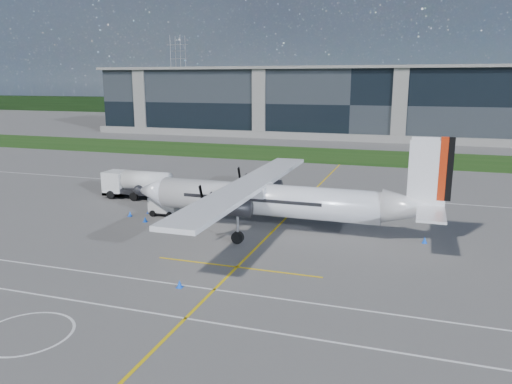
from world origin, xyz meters
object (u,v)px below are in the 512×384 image
safety_cone_portwing (180,284)px  safety_cone_tail (425,240)px  safety_cone_nose_port (145,219)px  safety_cone_fwd (130,214)px  pylon_west (179,74)px  ground_crew_person (174,200)px  safety_cone_nose_stbd (149,211)px  baggage_tug (165,206)px  turboprop_aircraft (278,182)px  fuel_tanker_truck (133,184)px

safety_cone_portwing → safety_cone_tail: bearing=43.9°
safety_cone_nose_port → safety_cone_fwd: bearing=152.2°
pylon_west → safety_cone_fwd: pylon_west is taller
safety_cone_nose_port → ground_crew_person: bearing=85.7°
safety_cone_nose_stbd → safety_cone_fwd: same height
baggage_tug → safety_cone_portwing: size_ratio=5.96×
safety_cone_portwing → safety_cone_tail: size_ratio=1.00×
safety_cone_tail → safety_cone_nose_stbd: bearing=177.3°
turboprop_aircraft → safety_cone_fwd: (-14.52, 0.00, -4.00)m
turboprop_aircraft → safety_cone_nose_stbd: (-13.39, 1.55, -4.00)m
safety_cone_portwing → safety_cone_nose_stbd: size_ratio=1.00×
pylon_west → ground_crew_person: 160.57m
baggage_tug → safety_cone_fwd: (-2.96, -1.43, -0.64)m
pylon_west → safety_cone_nose_stbd: 161.89m
baggage_tug → pylon_west: bearing=116.3°
turboprop_aircraft → safety_cone_nose_stbd: 14.06m
safety_cone_portwing → safety_cone_nose_stbd: (-10.92, 15.10, 0.00)m
safety_cone_fwd → ground_crew_person: bearing=53.8°
fuel_tanker_truck → safety_cone_nose_stbd: 7.20m
safety_cone_portwing → safety_cone_tail: 20.09m
baggage_tug → safety_cone_fwd: 3.35m
safety_cone_nose_stbd → safety_cone_tail: size_ratio=1.00×
safety_cone_fwd → safety_cone_nose_stbd: bearing=53.9°
turboprop_aircraft → safety_cone_nose_port: turboprop_aircraft is taller
safety_cone_portwing → safety_cone_nose_port: (-9.68, 12.30, 0.00)m
pylon_west → safety_cone_tail: 175.35m
baggage_tug → safety_cone_tail: baggage_tug is taller
fuel_tanker_truck → safety_cone_nose_stbd: fuel_tanker_truck is taller
safety_cone_portwing → baggage_tug: bearing=121.2°
baggage_tug → safety_cone_fwd: size_ratio=5.96×
safety_cone_nose_port → pylon_west: bearing=115.7°
safety_cone_tail → safety_cone_portwing: bearing=-136.1°
baggage_tug → safety_cone_nose_port: 2.82m
fuel_tanker_truck → safety_cone_fwd: size_ratio=16.27×
turboprop_aircraft → safety_cone_tail: 12.67m
pylon_west → safety_cone_portwing: 180.19m
ground_crew_person → safety_cone_portwing: ground_crew_person is taller
safety_cone_nose_port → safety_cone_fwd: (-2.37, 1.25, 0.00)m
baggage_tug → safety_cone_nose_port: (-0.59, -2.68, -0.64)m
safety_cone_portwing → safety_cone_fwd: (-12.05, 13.55, 0.00)m
pylon_west → safety_cone_nose_port: pylon_west is taller
safety_cone_nose_stbd → safety_cone_tail: same height
fuel_tanker_truck → safety_cone_tail: 30.93m
ground_crew_person → safety_cone_nose_port: size_ratio=3.58×
fuel_tanker_truck → ground_crew_person: 7.14m
fuel_tanker_truck → safety_cone_nose_stbd: bearing=-46.9°
ground_crew_person → safety_cone_nose_port: ground_crew_person is taller
fuel_tanker_truck → safety_cone_nose_port: size_ratio=16.27×
safety_cone_portwing → ground_crew_person: bearing=118.3°
pylon_west → turboprop_aircraft: size_ratio=1.06×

